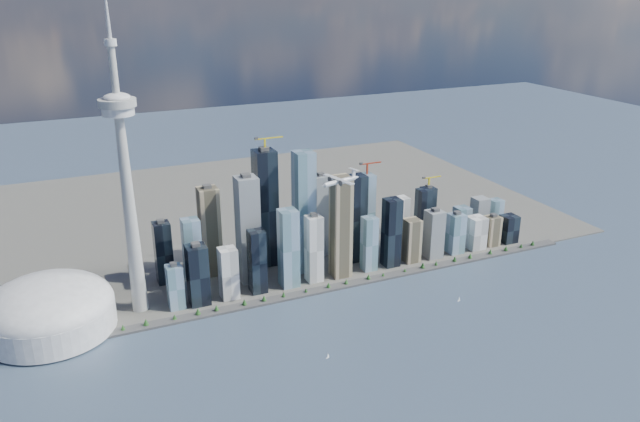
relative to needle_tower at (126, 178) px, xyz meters
name	(u,v)px	position (x,y,z in m)	size (l,w,h in m)	color
ground	(385,366)	(300.00, -310.00, -235.84)	(4000.00, 4000.00, 0.00)	#35435D
seawall	(316,291)	(300.00, -60.00, -233.84)	(1100.00, 22.00, 4.00)	#383838
land	(242,211)	(300.00, 390.00, -234.34)	(1400.00, 900.00, 3.00)	#4C4C47
shoreline_trees	(316,288)	(300.00, -60.00, -227.06)	(960.53, 7.20, 8.80)	#3F2D1E
skyscraper_cluster	(327,230)	(359.62, 26.82, -156.60)	(736.00, 142.00, 255.53)	black
needle_tower	(126,178)	(0.00, 0.00, 0.00)	(56.00, 56.00, 550.50)	#9E9E99
dome_stadium	(49,309)	(-140.00, -10.00, -196.40)	(200.00, 200.00, 86.00)	beige
airplane	(340,181)	(315.55, -121.15, -9.26)	(76.15, 67.90, 18.81)	silver
sailboat_west	(328,356)	(232.82, -257.15, -233.13)	(5.97, 3.45, 8.45)	white
sailboat_east	(459,299)	(515.56, -191.41, -233.04)	(6.30, 2.88, 8.72)	white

